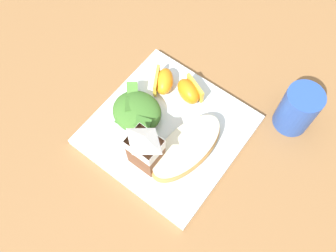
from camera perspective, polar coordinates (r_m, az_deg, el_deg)
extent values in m
plane|color=olive|center=(0.72, 0.00, -0.91)|extent=(3.00, 3.00, 0.00)
cube|color=silver|center=(0.72, 0.00, -0.63)|extent=(0.28, 0.28, 0.02)
ellipsoid|color=#B77F42|center=(0.68, 2.95, -3.67)|extent=(0.10, 0.18, 0.03)
ellipsoid|color=#B22D19|center=(0.67, 3.00, -3.31)|extent=(0.09, 0.16, 0.01)
ellipsoid|color=beige|center=(0.66, 3.03, -3.08)|extent=(0.10, 0.17, 0.01)
ellipsoid|color=#3D7028|center=(0.71, -4.98, 2.32)|extent=(0.10, 0.09, 0.04)
cube|color=#4C8433|center=(0.72, -5.71, 5.79)|extent=(0.04, 0.04, 0.02)
cube|color=#3D7028|center=(0.70, -5.94, 3.44)|extent=(0.04, 0.04, 0.01)
cube|color=#3D7028|center=(0.69, -7.15, 1.33)|extent=(0.03, 0.03, 0.02)
cube|color=#336023|center=(0.68, -4.07, 0.52)|extent=(0.04, 0.03, 0.01)
cube|color=brown|center=(0.64, -3.61, -4.05)|extent=(0.06, 0.04, 0.09)
cube|color=white|center=(0.61, -3.77, -2.96)|extent=(0.06, 0.05, 0.03)
pyramid|color=white|center=(0.59, -3.91, -2.04)|extent=(0.06, 0.04, 0.02)
ellipsoid|color=orange|center=(0.73, 3.24, 5.54)|extent=(0.07, 0.06, 0.04)
cube|color=gold|center=(0.73, 4.32, 6.07)|extent=(0.05, 0.03, 0.03)
ellipsoid|color=orange|center=(0.74, -0.57, 7.12)|extent=(0.06, 0.07, 0.04)
cube|color=gold|center=(0.74, -1.82, 7.26)|extent=(0.03, 0.05, 0.03)
cylinder|color=#284CA3|center=(0.73, 19.98, 2.50)|extent=(0.07, 0.07, 0.10)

